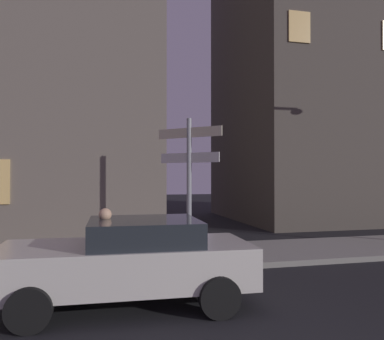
{
  "coord_description": "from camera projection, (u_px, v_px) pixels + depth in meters",
  "views": [
    {
      "loc": [
        -2.32,
        -2.91,
        2.19
      ],
      "look_at": [
        0.05,
        6.68,
        2.31
      ],
      "focal_mm": 36.7,
      "sensor_mm": 36.0,
      "label": 1
    }
  ],
  "objects": [
    {
      "name": "sidewalk_kerb",
      "position": [
        187.0,
        256.0,
        10.18
      ],
      "size": [
        40.0,
        2.89,
        0.14
      ],
      "primitive_type": "cube",
      "color": "gray",
      "rests_on": "ground_plane"
    },
    {
      "name": "building_right_block",
      "position": [
        332.0,
        17.0,
        20.06
      ],
      "size": [
        10.41,
        8.35,
        20.54
      ],
      "color": "#4C443D",
      "rests_on": "ground_plane"
    },
    {
      "name": "signpost",
      "position": [
        189.0,
        174.0,
        9.56
      ],
      "size": [
        1.29,
        1.29,
        3.43
      ],
      "color": "gray",
      "rests_on": "sidewalk_kerb"
    },
    {
      "name": "cyclist",
      "position": [
        108.0,
        258.0,
        6.77
      ],
      "size": [
        1.81,
        0.37,
        1.61
      ],
      "color": "black",
      "rests_on": "ground_plane"
    },
    {
      "name": "car_far_trailing",
      "position": [
        130.0,
        259.0,
        6.57
      ],
      "size": [
        4.29,
        2.12,
        1.43
      ],
      "color": "beige",
      "rests_on": "ground_plane"
    }
  ]
}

